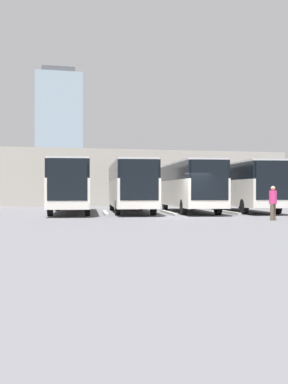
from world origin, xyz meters
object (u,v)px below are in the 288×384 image
Objects in this scene: bus_0 at (243,185)px; bus_1 at (189,185)px; bus_2 at (130,185)px; bus_3 at (71,185)px; pedestrian at (273,202)px.

bus_0 is 3.99m from bus_1.
bus_3 is at bearing 4.55° from bus_2.
bus_3 is (11.96, -0.83, 0.00)m from bus_0.
pedestrian is at bearing 104.85° from bus_1.
bus_0 is at bearing 36.21° from pedestrian.
bus_0 is 11.99m from bus_3.
pedestrian is at bearing 80.55° from bus_0.
bus_2 is at bearing 2.80° from bus_0.
bus_1 is 4.02m from bus_2.
bus_2 is at bearing -0.55° from bus_1.
bus_0 is at bearing -173.82° from bus_1.
bus_2 is (7.97, -0.63, 0.00)m from bus_0.
bus_1 is 1.00× the size of bus_2.
bus_0 is 1.00× the size of bus_2.
bus_0 and bus_1 have the same top height.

